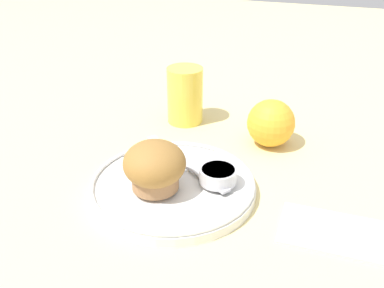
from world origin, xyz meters
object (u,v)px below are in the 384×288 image
object	(u,v)px
butter_knife	(187,162)
orange_fruit	(271,123)
muffin	(155,166)
juice_glass	(185,95)

from	to	relation	value
butter_knife	orange_fruit	bearing A→B (deg)	87.75
butter_knife	orange_fruit	distance (m)	0.17
orange_fruit	muffin	bearing A→B (deg)	-120.29
butter_knife	juice_glass	distance (m)	0.19
butter_knife	orange_fruit	xyz separation A→B (m)	(0.10, 0.14, 0.02)
orange_fruit	juice_glass	distance (m)	0.18
butter_knife	muffin	bearing A→B (deg)	-70.24
orange_fruit	juice_glass	world-z (taller)	juice_glass
orange_fruit	juice_glass	bearing A→B (deg)	166.22
muffin	butter_knife	xyz separation A→B (m)	(0.02, 0.07, -0.03)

